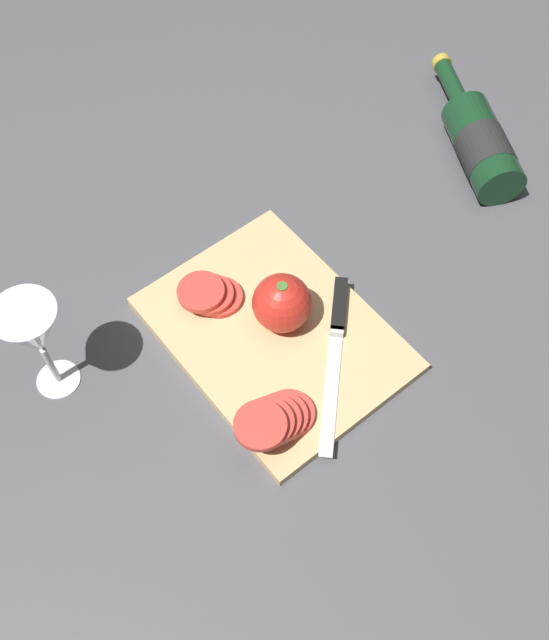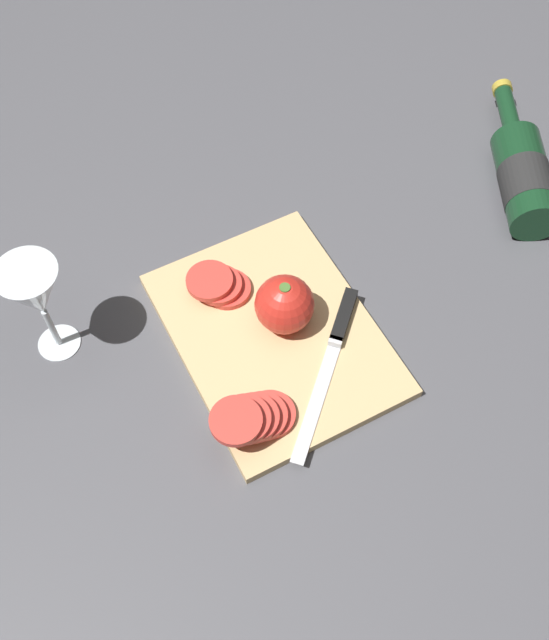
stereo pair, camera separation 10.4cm
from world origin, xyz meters
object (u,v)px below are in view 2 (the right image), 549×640
object	(u,v)px
wine_bottle	(524,175)
wine_glass	(36,295)
tomato_slice_stack_far	(219,285)
knife	(338,335)
tomato_slice_stack_near	(253,418)
whole_tomato	(286,304)

from	to	relation	value
wine_bottle	wine_glass	size ratio (longest dim) A/B	1.69
wine_bottle	tomato_slice_stack_far	size ratio (longest dim) A/B	3.31
wine_glass	tomato_slice_stack_far	distance (m)	0.26
knife	tomato_slice_stack_near	bearing A→B (deg)	-22.96
wine_bottle	knife	size ratio (longest dim) A/B	1.42
wine_bottle	wine_glass	bearing A→B (deg)	84.24
whole_tomato	tomato_slice_stack_near	bearing A→B (deg)	137.43
tomato_slice_stack_near	tomato_slice_stack_far	world-z (taller)	tomato_slice_stack_near
whole_tomato	wine_bottle	bearing A→B (deg)	-83.89
tomato_slice_stack_near	tomato_slice_stack_far	bearing A→B (deg)	-13.63
whole_tomato	tomato_slice_stack_near	size ratio (longest dim) A/B	0.72
whole_tomato	knife	bearing A→B (deg)	-139.50
wine_glass	whole_tomato	size ratio (longest dim) A/B	2.07
tomato_slice_stack_near	tomato_slice_stack_far	xyz separation A→B (m)	(0.22, -0.05, -0.01)
wine_bottle	whole_tomato	distance (m)	0.46
whole_tomato	knife	size ratio (longest dim) A/B	0.41
wine_glass	tomato_slice_stack_near	distance (m)	0.32
wine_glass	tomato_slice_stack_near	world-z (taller)	wine_glass
wine_glass	tomato_slice_stack_far	world-z (taller)	wine_glass
tomato_slice_stack_near	whole_tomato	bearing A→B (deg)	-42.57
knife	tomato_slice_stack_far	size ratio (longest dim) A/B	2.33
wine_bottle	knife	world-z (taller)	wine_bottle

